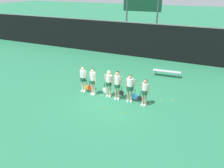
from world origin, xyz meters
TOP-DOWN VIEW (x-y plane):
  - ground_plane at (0.00, 0.00)m, footprint 140.00×140.00m
  - fence_windscreen at (0.00, 8.60)m, footprint 60.00×0.08m
  - scoreboard at (-1.33, 9.56)m, footprint 3.57×0.15m
  - bench_courtside at (2.29, 4.76)m, footprint 2.05×0.54m
  - player_0 at (-2.03, 0.03)m, footprint 0.67×0.39m
  - player_1 at (-1.28, -0.08)m, footprint 0.63×0.34m
  - player_2 at (-0.30, 0.07)m, footprint 0.64×0.37m
  - player_3 at (0.32, -0.04)m, footprint 0.64×0.36m
  - player_4 at (1.09, 0.01)m, footprint 0.69×0.41m
  - player_5 at (1.98, -0.09)m, footprint 0.63×0.35m
  - tennis_ball_0 at (-0.01, -1.40)m, footprint 0.06×0.06m
  - tennis_ball_1 at (-2.16, 0.98)m, footprint 0.06×0.06m
  - tennis_ball_2 at (2.82, 0.76)m, footprint 0.07×0.07m
  - tennis_ball_3 at (2.30, 0.17)m, footprint 0.07×0.07m
  - tennis_ball_4 at (3.40, 1.14)m, footprint 0.07×0.07m
  - tennis_ball_5 at (-0.67, -0.11)m, footprint 0.07×0.07m
  - tennis_ball_6 at (0.26, 1.59)m, footprint 0.07×0.07m
  - tennis_ball_7 at (1.14, 0.69)m, footprint 0.07×0.07m
  - tennis_ball_8 at (1.21, -1.35)m, footprint 0.06×0.06m

SIDE VIEW (x-z plane):
  - ground_plane at x=0.00m, z-range 0.00..0.00m
  - tennis_ball_1 at x=-2.16m, z-range 0.00..0.06m
  - tennis_ball_8 at x=1.21m, z-range 0.00..0.06m
  - tennis_ball_0 at x=-0.01m, z-range 0.00..0.06m
  - tennis_ball_5 at x=-0.67m, z-range 0.00..0.07m
  - tennis_ball_4 at x=3.40m, z-range 0.00..0.07m
  - tennis_ball_7 at x=1.14m, z-range 0.00..0.07m
  - tennis_ball_2 at x=2.82m, z-range 0.00..0.07m
  - tennis_ball_6 at x=0.26m, z-range 0.00..0.07m
  - tennis_ball_3 at x=2.30m, z-range 0.00..0.07m
  - bench_courtside at x=2.29m, z-range 0.16..0.60m
  - player_5 at x=1.98m, z-range 0.14..1.74m
  - player_4 at x=1.09m, z-range 0.15..1.83m
  - player_0 at x=-2.03m, z-range 0.15..1.84m
  - player_1 at x=-1.28m, z-range 0.14..1.86m
  - player_2 at x=-0.30m, z-range 0.16..1.85m
  - player_3 at x=0.32m, z-range 0.18..1.96m
  - fence_windscreen at x=0.00m, z-range 0.01..3.21m
  - scoreboard at x=-1.33m, z-range 1.50..6.87m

